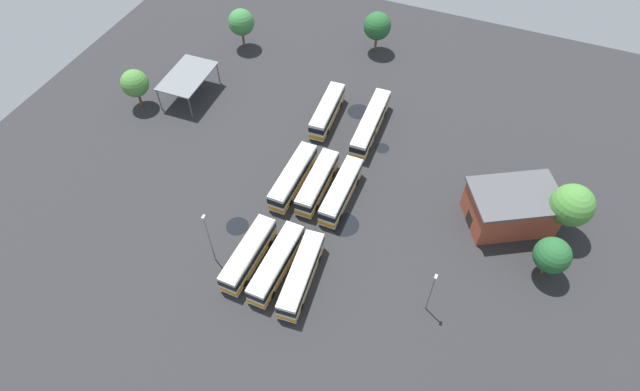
# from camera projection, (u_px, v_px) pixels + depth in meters

# --- Properties ---
(ground_plane) EXTENTS (108.38, 108.38, 0.00)m
(ground_plane) POSITION_uv_depth(u_px,v_px,m) (317.00, 190.00, 76.15)
(ground_plane) COLOR #28282B
(bus_row0_slot0) EXTENTS (11.91, 3.57, 3.45)m
(bus_row0_slot0) POSITION_uv_depth(u_px,v_px,m) (301.00, 275.00, 64.95)
(bus_row0_slot0) COLOR silver
(bus_row0_slot0) RESTS_ON ground_plane
(bus_row0_slot1) EXTENTS (11.58, 2.80, 3.45)m
(bus_row0_slot1) POSITION_uv_depth(u_px,v_px,m) (276.00, 264.00, 65.99)
(bus_row0_slot1) COLOR silver
(bus_row0_slot1) RESTS_ON ground_plane
(bus_row0_slot2) EXTENTS (10.98, 2.82, 3.45)m
(bus_row0_slot2) POSITION_uv_depth(u_px,v_px,m) (249.00, 254.00, 66.88)
(bus_row0_slot2) COLOR silver
(bus_row0_slot2) RESTS_ON ground_plane
(bus_row1_slot0) EXTENTS (11.40, 2.61, 3.45)m
(bus_row1_slot0) POSITION_uv_depth(u_px,v_px,m) (341.00, 191.00, 73.67)
(bus_row1_slot0) COLOR silver
(bus_row1_slot0) RESTS_ON ground_plane
(bus_row1_slot1) EXTENTS (11.10, 2.71, 3.45)m
(bus_row1_slot1) POSITION_uv_depth(u_px,v_px,m) (317.00, 182.00, 74.71)
(bus_row1_slot1) COLOR silver
(bus_row1_slot1) RESTS_ON ground_plane
(bus_row1_slot2) EXTENTS (11.83, 2.68, 3.45)m
(bus_row1_slot2) POSITION_uv_depth(u_px,v_px,m) (293.00, 177.00, 75.40)
(bus_row1_slot2) COLOR silver
(bus_row1_slot2) RESTS_ON ground_plane
(bus_row2_slot0) EXTENTS (14.31, 2.99, 3.45)m
(bus_row2_slot0) POSITION_uv_depth(u_px,v_px,m) (370.00, 124.00, 82.62)
(bus_row2_slot0) COLOR silver
(bus_row2_slot0) RESTS_ON ground_plane
(bus_row2_slot2) EXTENTS (11.52, 3.24, 3.45)m
(bus_row2_slot2) POSITION_uv_depth(u_px,v_px,m) (327.00, 111.00, 84.59)
(bus_row2_slot2) COLOR silver
(bus_row2_slot2) RESTS_ON ground_plane
(depot_building) EXTENTS (12.64, 14.13, 5.61)m
(depot_building) POSITION_uv_depth(u_px,v_px,m) (511.00, 207.00, 70.52)
(depot_building) COLOR #99422D
(depot_building) RESTS_ON ground_plane
(maintenance_shelter) EXTENTS (10.54, 6.81, 4.28)m
(maintenance_shelter) POSITION_uv_depth(u_px,v_px,m) (187.00, 76.00, 86.73)
(maintenance_shelter) COLOR slate
(maintenance_shelter) RESTS_ON ground_plane
(lamp_post_near_entrance) EXTENTS (0.56, 0.28, 7.65)m
(lamp_post_near_entrance) POSITION_uv_depth(u_px,v_px,m) (431.00, 291.00, 60.74)
(lamp_post_near_entrance) COLOR slate
(lamp_post_near_entrance) RESTS_ON ground_plane
(lamp_post_mid_lot) EXTENTS (0.56, 0.28, 9.42)m
(lamp_post_mid_lot) POSITION_uv_depth(u_px,v_px,m) (209.00, 237.00, 64.57)
(lamp_post_mid_lot) COLOR slate
(lamp_post_mid_lot) RESTS_ON ground_plane
(tree_north_edge) EXTENTS (4.53, 4.53, 6.87)m
(tree_north_edge) POSITION_uv_depth(u_px,v_px,m) (135.00, 83.00, 84.72)
(tree_north_edge) COLOR brown
(tree_north_edge) RESTS_ON ground_plane
(tree_east_edge) EXTENTS (5.65, 5.65, 8.63)m
(tree_east_edge) POSITION_uv_depth(u_px,v_px,m) (572.00, 205.00, 66.98)
(tree_east_edge) COLOR brown
(tree_east_edge) RESTS_ON ground_plane
(tree_south_edge) EXTENTS (4.62, 4.62, 6.50)m
(tree_south_edge) POSITION_uv_depth(u_px,v_px,m) (552.00, 255.00, 64.00)
(tree_south_edge) COLOR brown
(tree_south_edge) RESTS_ON ground_plane
(tree_northeast) EXTENTS (5.04, 5.04, 7.74)m
(tree_northeast) POSITION_uv_depth(u_px,v_px,m) (377.00, 26.00, 94.25)
(tree_northeast) COLOR brown
(tree_northeast) RESTS_ON ground_plane
(tree_northwest) EXTENTS (4.81, 4.81, 7.60)m
(tree_northwest) POSITION_uv_depth(u_px,v_px,m) (241.00, 22.00, 95.09)
(tree_northwest) COLOR brown
(tree_northwest) RESTS_ON ground_plane
(puddle_centre_drain) EXTENTS (3.84, 3.84, 0.01)m
(puddle_centre_drain) POSITION_uv_depth(u_px,v_px,m) (359.00, 112.00, 87.18)
(puddle_centre_drain) COLOR black
(puddle_centre_drain) RESTS_ON ground_plane
(puddle_back_corner) EXTENTS (4.14, 4.14, 0.01)m
(puddle_back_corner) POSITION_uv_depth(u_px,v_px,m) (345.00, 225.00, 72.15)
(puddle_back_corner) COLOR black
(puddle_back_corner) RESTS_ON ground_plane
(puddle_front_lane) EXTENTS (3.20, 3.20, 0.01)m
(puddle_front_lane) POSITION_uv_depth(u_px,v_px,m) (237.00, 226.00, 71.99)
(puddle_front_lane) COLOR black
(puddle_front_lane) RESTS_ON ground_plane
(puddle_near_shelter) EXTENTS (2.32, 2.32, 0.01)m
(puddle_near_shelter) POSITION_uv_depth(u_px,v_px,m) (382.00, 148.00, 81.68)
(puddle_near_shelter) COLOR black
(puddle_near_shelter) RESTS_ON ground_plane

